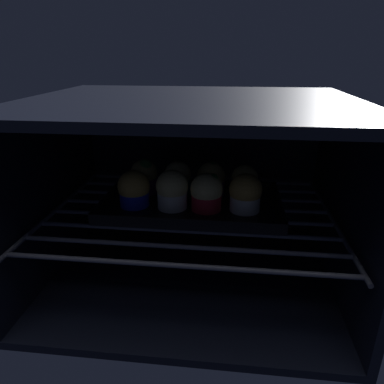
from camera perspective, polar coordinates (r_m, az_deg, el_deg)
name	(u,v)px	position (r cm, az deg, el deg)	size (l,w,h in cm)	color
oven_cavity	(193,188)	(72.70, 0.22, 0.61)	(59.00, 47.00, 37.00)	black
oven_rack	(191,212)	(70.14, -0.16, -3.22)	(54.80, 42.00, 0.80)	#444756
baking_tray	(192,203)	(71.29, 0.00, -1.83)	(35.03, 20.91, 2.20)	black
muffin_row0_col0	(134,190)	(68.80, -9.34, 0.36)	(6.21, 6.21, 7.08)	#1928B7
muffin_row0_col1	(172,190)	(66.94, -3.22, 0.29)	(6.15, 6.15, 7.50)	silver
muffin_row0_col2	(207,193)	(66.18, 2.37, -0.12)	(6.12, 6.12, 7.15)	red
muffin_row0_col3	(245,194)	(66.51, 8.60, -0.25)	(6.17, 6.17, 7.23)	silver
muffin_row1_col0	(144,177)	(75.20, -7.69, 2.48)	(5.66, 5.66, 7.54)	#7A238C
muffin_row1_col1	(178,179)	(73.52, -2.30, 2.12)	(5.66, 5.66, 7.08)	#0C8C84
muffin_row1_col2	(211,180)	(73.22, 3.09, 1.96)	(5.88, 5.88, 7.17)	#7A238C
muffin_row1_col3	(244,183)	(72.99, 8.46, 1.52)	(5.66, 5.66, 6.74)	red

